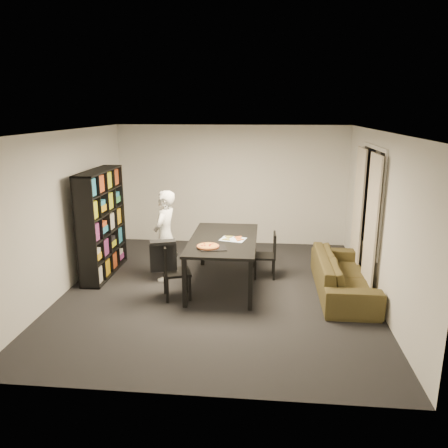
# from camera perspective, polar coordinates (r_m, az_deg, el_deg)

# --- Properties ---
(room) EXTENTS (5.01, 5.51, 2.61)m
(room) POSITION_cam_1_polar(r_m,az_deg,el_deg) (6.92, -0.81, 1.21)
(room) COLOR black
(room) RESTS_ON ground
(window_pane) EXTENTS (0.02, 1.40, 1.60)m
(window_pane) POSITION_cam_1_polar(r_m,az_deg,el_deg) (7.62, 18.64, 3.24)
(window_pane) COLOR black
(window_pane) RESTS_ON room
(window_frame) EXTENTS (0.03, 1.52, 1.72)m
(window_frame) POSITION_cam_1_polar(r_m,az_deg,el_deg) (7.62, 18.61, 3.24)
(window_frame) COLOR white
(window_frame) RESTS_ON room
(curtain_left) EXTENTS (0.03, 0.70, 2.25)m
(curtain_left) POSITION_cam_1_polar(r_m,az_deg,el_deg) (7.19, 18.65, -0.30)
(curtain_left) COLOR beige
(curtain_left) RESTS_ON room
(curtain_right) EXTENTS (0.03, 0.70, 2.25)m
(curtain_right) POSITION_cam_1_polar(r_m,az_deg,el_deg) (8.17, 17.07, 1.59)
(curtain_right) COLOR beige
(curtain_right) RESTS_ON room
(bookshelf) EXTENTS (0.35, 1.50, 1.90)m
(bookshelf) POSITION_cam_1_polar(r_m,az_deg,el_deg) (8.09, -15.68, 0.10)
(bookshelf) COLOR black
(bookshelf) RESTS_ON room
(dining_table) EXTENTS (1.10, 1.98, 0.83)m
(dining_table) POSITION_cam_1_polar(r_m,az_deg,el_deg) (7.33, -0.08, -2.44)
(dining_table) COLOR black
(dining_table) RESTS_ON room
(chair_left) EXTENTS (0.52, 0.52, 0.89)m
(chair_left) POSITION_cam_1_polar(r_m,az_deg,el_deg) (6.94, -6.89, -5.70)
(chair_left) COLOR black
(chair_left) RESTS_ON room
(chair_right) EXTENTS (0.39, 0.39, 0.82)m
(chair_right) POSITION_cam_1_polar(r_m,az_deg,el_deg) (7.80, 5.92, -3.66)
(chair_right) COLOR black
(chair_right) RESTS_ON room
(draped_jacket) EXTENTS (0.43, 0.29, 0.49)m
(draped_jacket) POSITION_cam_1_polar(r_m,az_deg,el_deg) (6.86, -7.96, -3.98)
(draped_jacket) COLOR black
(draped_jacket) RESTS_ON chair_left
(person) EXTENTS (0.48, 0.64, 1.59)m
(person) POSITION_cam_1_polar(r_m,az_deg,el_deg) (7.64, -7.71, -1.54)
(person) COLOR white
(person) RESTS_ON room
(baking_tray) EXTENTS (0.46, 0.39, 0.01)m
(baking_tray) POSITION_cam_1_polar(r_m,az_deg,el_deg) (6.80, -1.42, -3.14)
(baking_tray) COLOR black
(baking_tray) RESTS_ON dining_table
(pepperoni_pizza) EXTENTS (0.35, 0.35, 0.03)m
(pepperoni_pizza) POSITION_cam_1_polar(r_m,az_deg,el_deg) (6.81, -2.10, -2.92)
(pepperoni_pizza) COLOR brown
(pepperoni_pizza) RESTS_ON dining_table
(kitchen_towel) EXTENTS (0.46, 0.39, 0.01)m
(kitchen_towel) POSITION_cam_1_polar(r_m,az_deg,el_deg) (7.25, 1.18, -2.01)
(kitchen_towel) COLOR white
(kitchen_towel) RESTS_ON dining_table
(pizza_slices) EXTENTS (0.46, 0.43, 0.01)m
(pizza_slices) POSITION_cam_1_polar(r_m,az_deg,el_deg) (7.27, 1.21, -1.87)
(pizza_slices) COLOR #D48642
(pizza_slices) RESTS_ON dining_table
(sofa) EXTENTS (0.83, 2.13, 0.62)m
(sofa) POSITION_cam_1_polar(r_m,az_deg,el_deg) (7.42, 15.31, -6.41)
(sofa) COLOR #393017
(sofa) RESTS_ON room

